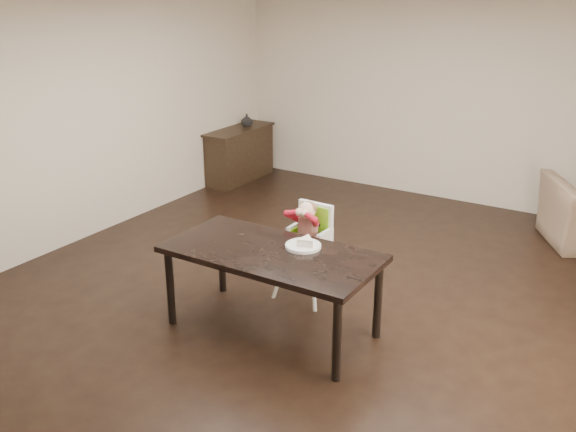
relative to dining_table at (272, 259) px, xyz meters
name	(u,v)px	position (x,y,z in m)	size (l,w,h in m)	color
ground	(311,295)	(-0.04, 0.74, -0.67)	(7.00, 7.00, 0.00)	black
room_walls	(313,104)	(-0.04, 0.74, 1.18)	(6.02, 7.02, 2.71)	beige
dining_table	(272,259)	(0.00, 0.00, 0.00)	(1.80, 0.90, 0.75)	black
high_chair	(309,229)	(-0.07, 0.75, 0.00)	(0.41, 0.41, 0.96)	white
plate	(304,244)	(0.20, 0.20, 0.11)	(0.35, 0.35, 0.09)	white
sideboard	(240,154)	(-2.82, 3.44, -0.27)	(0.44, 1.26, 0.79)	black
vase	(247,120)	(-2.82, 3.65, 0.21)	(0.18, 0.18, 0.18)	#99999E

